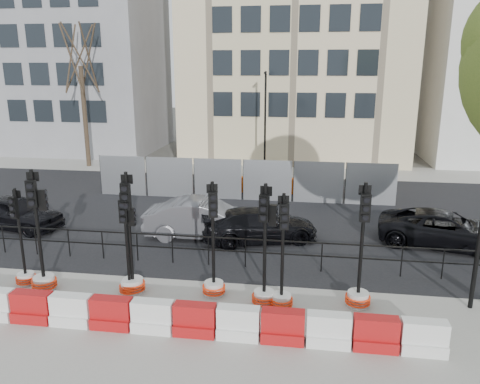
% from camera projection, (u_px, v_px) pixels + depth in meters
% --- Properties ---
extents(ground, '(120.00, 120.00, 0.00)m').
position_uv_depth(ground, '(200.00, 282.00, 14.04)').
color(ground, '#51514C').
rests_on(ground, ground).
extents(sidewalk_near, '(40.00, 6.00, 0.02)m').
position_uv_depth(sidewalk_near, '(172.00, 337.00, 11.17)').
color(sidewalk_near, gray).
rests_on(sidewalk_near, ground).
extents(road, '(40.00, 14.00, 0.03)m').
position_uv_depth(road, '(236.00, 212.00, 20.72)').
color(road, black).
rests_on(road, ground).
extents(sidewalk_far, '(40.00, 4.00, 0.02)m').
position_uv_depth(sidewalk_far, '(258.00, 169.00, 29.32)').
color(sidewalk_far, gray).
rests_on(sidewalk_far, ground).
extents(building_grey, '(11.00, 9.06, 14.00)m').
position_uv_depth(building_grey, '(83.00, 56.00, 35.19)').
color(building_grey, gray).
rests_on(building_grey, ground).
extents(building_cream, '(15.00, 10.06, 18.00)m').
position_uv_depth(building_cream, '(297.00, 26.00, 32.43)').
color(building_cream, beige).
rests_on(building_cream, ground).
extents(kerb_railing, '(18.00, 0.04, 1.00)m').
position_uv_depth(kerb_railing, '(208.00, 246.00, 15.01)').
color(kerb_railing, black).
rests_on(kerb_railing, ground).
extents(heras_fencing, '(14.33, 1.72, 2.00)m').
position_uv_depth(heras_fencing, '(256.00, 183.00, 23.21)').
color(heras_fencing, '#95989D').
rests_on(heras_fencing, ground).
extents(lamp_post_far, '(0.12, 0.56, 6.00)m').
position_uv_depth(lamp_post_far, '(265.00, 120.00, 27.45)').
color(lamp_post_far, black).
rests_on(lamp_post_far, ground).
extents(tree_bare_far, '(2.00, 2.00, 9.00)m').
position_uv_depth(tree_bare_far, '(80.00, 60.00, 28.66)').
color(tree_bare_far, '#473828').
rests_on(tree_bare_far, ground).
extents(barrier_row, '(12.55, 0.50, 0.80)m').
position_uv_depth(barrier_row, '(174.00, 319.00, 11.27)').
color(barrier_row, '#B8190E').
rests_on(barrier_row, ground).
extents(traffic_signal_a, '(0.58, 0.58, 2.95)m').
position_uv_depth(traffic_signal_a, '(24.00, 265.00, 13.70)').
color(traffic_signal_a, beige).
rests_on(traffic_signal_a, ground).
extents(traffic_signal_b, '(0.70, 0.70, 3.58)m').
position_uv_depth(traffic_signal_b, '(42.00, 263.00, 13.28)').
color(traffic_signal_b, beige).
rests_on(traffic_signal_b, ground).
extents(traffic_signal_c, '(0.70, 0.70, 3.54)m').
position_uv_depth(traffic_signal_c, '(132.00, 269.00, 13.17)').
color(traffic_signal_c, beige).
rests_on(traffic_signal_c, ground).
extents(traffic_signal_d, '(0.60, 0.60, 3.04)m').
position_uv_depth(traffic_signal_d, '(129.00, 270.00, 13.12)').
color(traffic_signal_d, beige).
rests_on(traffic_signal_d, ground).
extents(traffic_signal_e, '(0.65, 0.65, 3.30)m').
position_uv_depth(traffic_signal_e, '(214.00, 273.00, 13.04)').
color(traffic_signal_e, beige).
rests_on(traffic_signal_e, ground).
extents(traffic_signal_f, '(0.67, 0.67, 3.40)m').
position_uv_depth(traffic_signal_f, '(265.00, 278.00, 12.45)').
color(traffic_signal_f, beige).
rests_on(traffic_signal_f, ground).
extents(traffic_signal_g, '(0.63, 0.63, 3.18)m').
position_uv_depth(traffic_signal_g, '(282.00, 285.00, 12.35)').
color(traffic_signal_g, beige).
rests_on(traffic_signal_g, ground).
extents(traffic_signal_h, '(0.68, 0.68, 3.44)m').
position_uv_depth(traffic_signal_h, '(359.00, 282.00, 12.41)').
color(traffic_signal_h, beige).
rests_on(traffic_signal_h, ground).
extents(car_a, '(3.07, 4.50, 1.33)m').
position_uv_depth(car_a, '(15.00, 212.00, 18.51)').
color(car_a, black).
rests_on(car_a, ground).
extents(car_b, '(1.92, 4.60, 1.47)m').
position_uv_depth(car_b, '(205.00, 219.00, 17.47)').
color(car_b, '#525257').
rests_on(car_b, ground).
extents(car_c, '(4.18, 5.26, 1.24)m').
position_uv_depth(car_c, '(259.00, 225.00, 17.17)').
color(car_c, black).
rests_on(car_c, ground).
extents(car_d, '(4.14, 5.51, 1.27)m').
position_uv_depth(car_d, '(445.00, 229.00, 16.69)').
color(car_d, black).
rests_on(car_d, ground).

